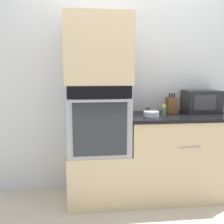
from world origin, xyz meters
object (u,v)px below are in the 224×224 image
at_px(microwave, 201,101).
at_px(bowl, 151,114).
at_px(condiment_jar_near, 164,111).
at_px(condiment_jar_mid, 148,109).
at_px(wall_oven, 98,118).
at_px(knife_block, 172,105).

xyz_separation_m(microwave, bowl, (-0.65, -0.23, -0.10)).
height_order(bowl, condiment_jar_near, condiment_jar_near).
bearing_deg(condiment_jar_mid, microwave, -4.27).
distance_m(wall_oven, microwave, 1.22).
xyz_separation_m(bowl, condiment_jar_mid, (0.03, 0.28, 0.01)).
bearing_deg(condiment_jar_near, knife_block, 53.54).
xyz_separation_m(wall_oven, bowl, (0.55, -0.08, 0.05)).
relative_size(knife_block, bowl, 1.37).
height_order(microwave, condiment_jar_mid, microwave).
bearing_deg(microwave, condiment_jar_near, -156.58).
height_order(wall_oven, bowl, wall_oven).
bearing_deg(condiment_jar_near, microwave, 23.42).
bearing_deg(knife_block, microwave, 3.33).
distance_m(microwave, condiment_jar_mid, 0.62).
xyz_separation_m(microwave, condiment_jar_near, (-0.51, -0.22, -0.07)).
height_order(wall_oven, microwave, wall_oven).
xyz_separation_m(knife_block, bowl, (-0.29, -0.21, -0.06)).
bearing_deg(microwave, bowl, -160.56).
bearing_deg(condiment_jar_mid, knife_block, -14.77).
bearing_deg(bowl, knife_block, 35.91).
distance_m(wall_oven, bowl, 0.56).
relative_size(knife_block, condiment_jar_mid, 2.99).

